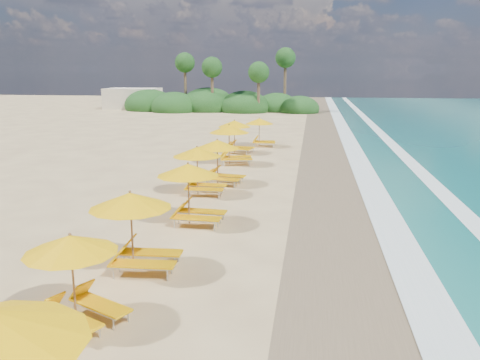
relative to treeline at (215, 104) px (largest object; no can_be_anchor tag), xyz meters
name	(u,v)px	position (x,y,z in m)	size (l,w,h in m)	color
ground	(240,210)	(9.94, -45.51, -1.00)	(160.00, 160.00, 0.00)	#D3B87B
wet_sand	(344,214)	(13.94, -45.51, -0.99)	(4.00, 160.00, 0.01)	#7D694A
surf_foam	(418,217)	(16.64, -45.51, -0.97)	(4.00, 160.00, 0.01)	white
station_2	(77,274)	(7.80, -54.73, 0.14)	(2.67, 2.66, 2.02)	olive
station_3	(138,226)	(8.08, -51.76, 0.26)	(2.49, 2.32, 2.24)	olive
station_4	(193,190)	(8.56, -47.47, 0.25)	(2.47, 2.30, 2.22)	olive
station_5	(201,167)	(7.90, -43.29, 0.21)	(2.32, 2.13, 2.15)	olive
station_6	(221,159)	(8.38, -41.18, 0.22)	(2.61, 2.50, 2.18)	olive
station_7	(232,142)	(8.11, -36.12, 0.31)	(2.83, 2.72, 2.34)	olive
station_8	(237,134)	(7.78, -32.21, 0.23)	(2.65, 2.54, 2.19)	olive
station_9	(262,130)	(9.07, -29.10, 0.15)	(2.29, 2.14, 2.04)	olive
treeline	(215,104)	(0.00, 0.00, 0.00)	(25.80, 8.80, 9.74)	#163D14
beach_building	(133,99)	(-12.06, 2.49, 0.40)	(7.00, 5.00, 2.80)	beige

